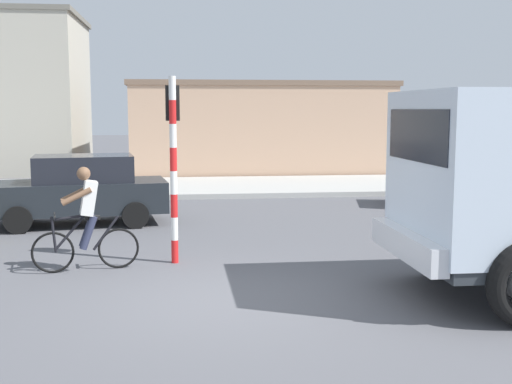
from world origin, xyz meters
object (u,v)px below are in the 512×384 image
(cyclist, at_px, (86,219))
(car_far_side, at_px, (80,189))
(car_white_mid, at_px, (464,177))
(traffic_light_pole, at_px, (173,143))

(cyclist, height_order, car_far_side, cyclist)
(car_far_side, bearing_deg, car_white_mid, 9.47)
(car_white_mid, xyz_separation_m, car_far_side, (-10.05, -1.68, 0.00))
(traffic_light_pole, xyz_separation_m, car_far_side, (-2.19, 3.99, -1.25))
(car_far_side, bearing_deg, cyclist, -80.30)
(traffic_light_pole, bearing_deg, cyclist, -162.20)
(cyclist, distance_m, traffic_light_pole, 1.93)
(cyclist, xyz_separation_m, car_far_side, (-0.76, 4.45, -0.05))
(cyclist, relative_size, car_white_mid, 0.40)
(cyclist, height_order, car_white_mid, cyclist)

